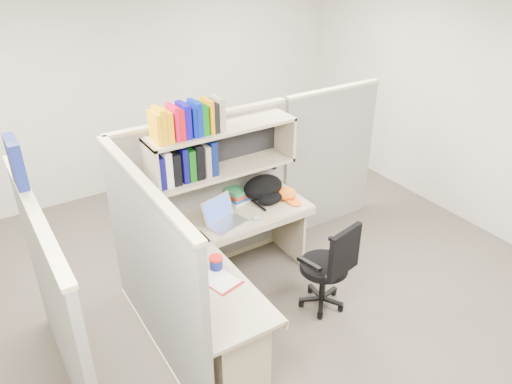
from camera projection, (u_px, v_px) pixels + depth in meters
ground at (254, 312)px, 4.57m from camera, size 6.00×6.00×0.00m
room_shell at (254, 151)px, 3.79m from camera, size 6.00×6.00×6.00m
cubicle at (190, 217)px, 4.30m from camera, size 3.79×1.84×1.95m
desk at (230, 310)px, 3.96m from camera, size 1.74×1.75×0.73m
laptop at (226, 213)px, 4.47m from camera, size 0.42×0.42×0.25m
backpack at (266, 190)px, 4.86m from camera, size 0.48×0.41×0.24m
orange_cap at (286, 193)px, 4.93m from camera, size 0.22×0.25×0.11m
snack_canister at (216, 262)px, 3.94m from camera, size 0.11×0.11×0.11m
tissue_box at (197, 295)px, 3.53m from camera, size 0.14×0.14×0.21m
mouse at (257, 218)px, 4.61m from camera, size 0.10×0.08×0.03m
paper_cup at (214, 206)px, 4.73m from camera, size 0.08×0.08×0.09m
book_stack at (236, 195)px, 4.89m from camera, size 0.22×0.27×0.12m
loose_paper at (219, 279)px, 3.84m from camera, size 0.28×0.33×0.00m
task_chair at (327, 279)px, 4.48m from camera, size 0.52×0.48×0.92m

